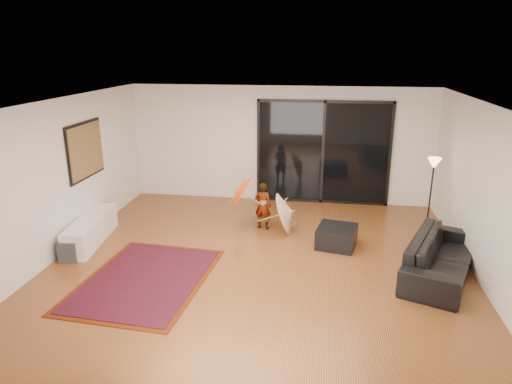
% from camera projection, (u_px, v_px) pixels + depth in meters
% --- Properties ---
extents(floor, '(7.00, 7.00, 0.00)m').
position_uv_depth(floor, '(258.00, 265.00, 7.73)').
color(floor, '#9B562A').
rests_on(floor, ground).
extents(ceiling, '(7.00, 7.00, 0.00)m').
position_uv_depth(ceiling, '(258.00, 104.00, 6.91)').
color(ceiling, white).
rests_on(ceiling, wall_back).
extents(wall_back, '(7.00, 0.00, 7.00)m').
position_uv_depth(wall_back, '(280.00, 145.00, 10.62)').
color(wall_back, silver).
rests_on(wall_back, floor).
extents(wall_front, '(7.00, 0.00, 7.00)m').
position_uv_depth(wall_front, '(201.00, 305.00, 4.02)').
color(wall_front, silver).
rests_on(wall_front, floor).
extents(wall_left, '(0.00, 7.00, 7.00)m').
position_uv_depth(wall_left, '(57.00, 180.00, 7.82)').
color(wall_left, silver).
rests_on(wall_left, floor).
extents(wall_right, '(0.00, 7.00, 7.00)m').
position_uv_depth(wall_right, '(489.00, 199.00, 6.83)').
color(wall_right, silver).
rests_on(wall_right, floor).
extents(sliding_door, '(3.06, 0.07, 2.40)m').
position_uv_depth(sliding_door, '(323.00, 153.00, 10.49)').
color(sliding_door, black).
rests_on(sliding_door, wall_back).
extents(painting, '(0.04, 1.28, 1.08)m').
position_uv_depth(painting, '(86.00, 150.00, 8.66)').
color(painting, black).
rests_on(painting, wall_left).
extents(media_console, '(0.63, 1.77, 0.48)m').
position_uv_depth(media_console, '(91.00, 230.00, 8.56)').
color(media_console, white).
rests_on(media_console, floor).
extents(speaker, '(0.36, 0.36, 0.36)m').
position_uv_depth(speaker, '(70.00, 250.00, 7.86)').
color(speaker, '#424244').
rests_on(speaker, floor).
extents(persian_rug, '(2.03, 2.70, 0.02)m').
position_uv_depth(persian_rug, '(146.00, 279.00, 7.22)').
color(persian_rug, '#591D07').
rests_on(persian_rug, floor).
extents(sofa, '(1.62, 2.37, 0.64)m').
position_uv_depth(sofa, '(441.00, 256.00, 7.30)').
color(sofa, black).
rests_on(sofa, floor).
extents(ottoman, '(0.80, 0.80, 0.39)m').
position_uv_depth(ottoman, '(337.00, 237.00, 8.39)').
color(ottoman, black).
rests_on(ottoman, floor).
extents(floor_lamp, '(0.26, 0.26, 1.52)m').
position_uv_depth(floor_lamp, '(433.00, 174.00, 8.71)').
color(floor_lamp, black).
rests_on(floor_lamp, floor).
extents(child, '(0.40, 0.32, 0.97)m').
position_uv_depth(child, '(263.00, 206.00, 9.14)').
color(child, '#999999').
rests_on(child, floor).
extents(parasol_orange, '(0.57, 0.87, 0.89)m').
position_uv_depth(parasol_orange, '(235.00, 193.00, 9.10)').
color(parasol_orange, '#E4450C').
rests_on(parasol_orange, child).
extents(parasol_white, '(0.52, 0.84, 0.90)m').
position_uv_depth(parasol_white, '(292.00, 209.00, 8.91)').
color(parasol_white, white).
rests_on(parasol_white, floor).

